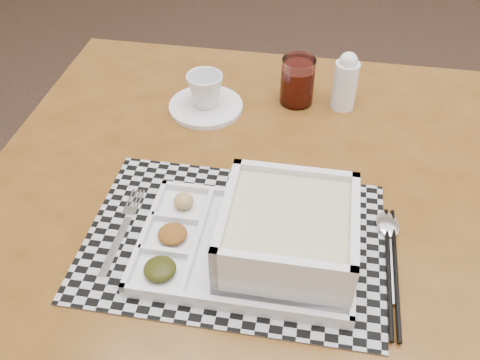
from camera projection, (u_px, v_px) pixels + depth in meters
name	position (u px, v px, depth m)	size (l,w,h in m)	color
dining_table	(254.00, 223.00, 0.95)	(1.05, 1.05, 0.72)	#4E2F0E
placemat	(234.00, 240.00, 0.82)	(0.46, 0.32, 0.00)	#9E9EA5
serving_tray	(276.00, 238.00, 0.77)	(0.34, 0.25, 0.10)	silver
fork	(122.00, 228.00, 0.84)	(0.04, 0.19, 0.00)	silver
spoon	(388.00, 231.00, 0.83)	(0.04, 0.18, 0.01)	silver
chopsticks	(392.00, 269.00, 0.77)	(0.04, 0.24, 0.01)	black
saucer	(206.00, 107.00, 1.08)	(0.15, 0.15, 0.01)	silver
cup	(205.00, 90.00, 1.06)	(0.07, 0.07, 0.07)	silver
juice_glass	(297.00, 83.00, 1.08)	(0.07, 0.07, 0.10)	white
creamer_bottle	(345.00, 81.00, 1.05)	(0.05, 0.05, 0.12)	silver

